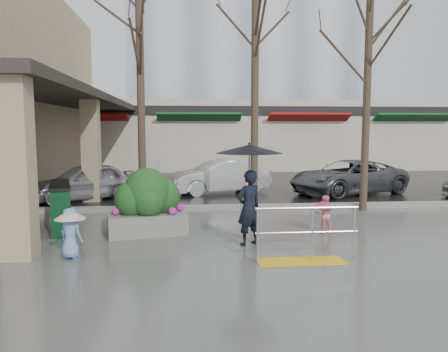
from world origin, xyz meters
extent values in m
plane|color=#51514F|center=(0.00, 0.00, 0.00)|extent=(120.00, 120.00, 0.00)
cube|color=black|center=(0.00, 22.00, 0.01)|extent=(120.00, 36.00, 0.01)
cube|color=gray|center=(0.00, 4.00, 0.07)|extent=(120.00, 0.30, 0.15)
cube|color=#2D2823|center=(-4.80, 8.00, 3.62)|extent=(2.80, 18.00, 0.25)
cube|color=tan|center=(-3.90, -0.50, 1.75)|extent=(0.55, 0.55, 3.50)
cube|color=tan|center=(-3.90, 6.00, 1.75)|extent=(0.55, 0.55, 3.50)
cube|color=beige|center=(2.00, 18.00, 2.00)|extent=(34.00, 6.00, 4.00)
cube|color=maroon|center=(-6.00, 15.10, 2.85)|extent=(4.50, 1.68, 0.87)
cube|color=#0F4C1E|center=(0.00, 15.10, 2.85)|extent=(4.50, 1.68, 0.87)
cube|color=maroon|center=(6.00, 15.10, 2.85)|extent=(4.50, 1.68, 0.87)
cube|color=#0F4C1E|center=(12.00, 15.10, 2.85)|extent=(4.50, 1.68, 0.87)
cube|color=black|center=(2.00, 15.10, 3.40)|extent=(34.00, 0.35, 0.50)
cube|color=#8C99A8|center=(4.00, 30.00, 12.50)|extent=(18.00, 12.00, 25.00)
cube|color=yellow|center=(1.30, -1.20, 0.01)|extent=(1.60, 0.50, 0.02)
cylinder|color=silver|center=(0.50, -1.20, 0.50)|extent=(0.05, 0.05, 1.00)
cylinder|color=silver|center=(1.50, -1.20, 0.50)|extent=(0.05, 0.05, 1.00)
cylinder|color=silver|center=(2.30, -1.20, 0.50)|extent=(0.05, 0.05, 1.00)
cylinder|color=silver|center=(1.40, -1.20, 1.00)|extent=(1.90, 0.06, 0.06)
cylinder|color=silver|center=(1.40, -1.20, 0.55)|extent=(1.90, 0.04, 0.04)
cylinder|color=#382B21|center=(-2.00, 3.60, 3.40)|extent=(0.22, 0.22, 6.80)
cylinder|color=#382B21|center=(1.20, 3.60, 3.50)|extent=(0.22, 0.22, 7.00)
cylinder|color=#382B21|center=(4.50, 3.60, 3.25)|extent=(0.22, 0.22, 6.50)
imported|color=black|center=(0.52, 0.04, 0.79)|extent=(0.69, 0.60, 1.58)
cylinder|color=black|center=(0.52, 0.04, 1.61)|extent=(0.02, 0.02, 1.00)
cone|color=black|center=(0.52, 0.04, 2.02)|extent=(1.40, 1.40, 0.18)
sphere|color=black|center=(0.52, 0.04, 2.13)|extent=(0.05, 0.05, 0.05)
imported|color=pink|center=(2.43, 0.92, 0.44)|extent=(0.50, 0.43, 0.89)
cylinder|color=black|center=(2.43, 0.92, 0.61)|extent=(0.02, 0.02, 0.38)
cone|color=#EF257F|center=(2.43, 0.92, 0.71)|extent=(0.53, 0.53, 0.18)
sphere|color=black|center=(2.43, 0.92, 0.82)|extent=(0.05, 0.05, 0.05)
imported|color=#779CD3|center=(-2.95, -0.59, 0.48)|extent=(0.56, 0.49, 0.96)
cylinder|color=black|center=(-2.95, -0.59, 0.71)|extent=(0.02, 0.02, 0.45)
cone|color=beige|center=(-2.95, -0.59, 0.84)|extent=(0.58, 0.58, 0.18)
sphere|color=black|center=(-2.95, -0.59, 0.95)|extent=(0.05, 0.05, 0.05)
cube|color=slate|center=(-1.68, 1.19, 0.24)|extent=(1.90, 1.19, 0.49)
ellipsoid|color=#143E1A|center=(-1.68, 1.19, 0.97)|extent=(1.08, 0.97, 1.13)
sphere|color=#143E1A|center=(-2.02, 1.10, 0.84)|extent=(0.78, 0.78, 0.78)
sphere|color=#143E1A|center=(-1.33, 1.34, 0.86)|extent=(0.82, 0.82, 0.82)
cube|color=#0D3C20|center=(-3.60, 1.12, 0.52)|extent=(0.53, 0.53, 1.04)
cube|color=black|center=(-3.60, 1.12, 1.09)|extent=(0.56, 0.56, 0.08)
cube|color=black|center=(-3.74, 1.62, 0.52)|extent=(0.53, 0.53, 1.04)
cube|color=black|center=(-3.74, 1.62, 1.09)|extent=(0.56, 0.56, 0.08)
cube|color=#0C3813|center=(-3.88, 2.12, 0.52)|extent=(0.53, 0.53, 1.04)
cube|color=black|center=(-3.88, 2.12, 1.09)|extent=(0.56, 0.56, 0.08)
cube|color=black|center=(-4.02, 2.62, 0.52)|extent=(0.53, 0.53, 1.04)
cube|color=black|center=(-4.02, 2.62, 1.09)|extent=(0.56, 0.56, 0.08)
imported|color=#A5A4A9|center=(-4.21, 6.25, 0.63)|extent=(3.94, 3.15, 1.26)
imported|color=silver|center=(0.48, 7.44, 0.63)|extent=(4.05, 2.38, 1.26)
imported|color=#55575C|center=(5.25, 6.81, 0.63)|extent=(4.98, 3.60, 1.26)
camera|label=1|loc=(-0.81, -8.84, 2.44)|focal=35.00mm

